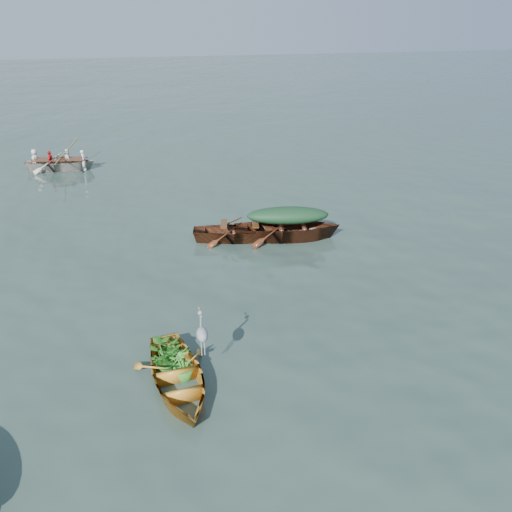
{
  "coord_description": "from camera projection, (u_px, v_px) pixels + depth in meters",
  "views": [
    {
      "loc": [
        -1.77,
        -10.27,
        6.6
      ],
      "look_at": [
        0.97,
        1.6,
        0.5
      ],
      "focal_mm": 35.0,
      "sensor_mm": 36.0,
      "label": 1
    }
  ],
  "objects": [
    {
      "name": "oars",
      "position": [
        59.0,
        159.0,
        22.23
      ],
      "size": [
        0.99,
        2.66,
        0.06
      ],
      "primitive_type": null,
      "rotation": [
        0.0,
        0.0,
        1.42
      ],
      "color": "olive",
      "rests_on": "rowed_boat"
    },
    {
      "name": "heron",
      "position": [
        203.0,
        341.0,
        9.46
      ],
      "size": [
        0.33,
        0.43,
        0.92
      ],
      "primitive_type": null,
      "rotation": [
        0.0,
        0.0,
        0.14
      ],
      "color": "#94989C",
      "rests_on": "yellow_dinghy"
    },
    {
      "name": "yellow_dinghy",
      "position": [
        178.0,
        387.0,
        9.65
      ],
      "size": [
        1.89,
        3.51,
        0.91
      ],
      "primitive_type": "imported",
      "rotation": [
        0.0,
        0.0,
        0.14
      ],
      "color": "orange",
      "rests_on": "ground"
    },
    {
      "name": "green_tarp_boat",
      "position": [
        287.0,
        239.0,
        15.84
      ],
      "size": [
        4.82,
        2.21,
        1.1
      ],
      "primitive_type": "imported",
      "rotation": [
        0.0,
        0.0,
        1.4
      ],
      "color": "#542813",
      "rests_on": "ground"
    },
    {
      "name": "thwart_benches",
      "position": [
        240.0,
        226.0,
        15.54
      ],
      "size": [
        2.13,
        1.13,
        0.04
      ],
      "primitive_type": null,
      "rotation": [
        0.0,
        0.0,
        1.38
      ],
      "color": "#462710",
      "rests_on": "open_wooden_boat"
    },
    {
      "name": "ground",
      "position": [
        232.0,
        306.0,
        12.26
      ],
      "size": [
        140.0,
        140.0,
        0.0
      ],
      "primitive_type": "plane",
      "color": "#32463D",
      "rests_on": "ground"
    },
    {
      "name": "rowed_boat",
      "position": [
        62.0,
        170.0,
        22.47
      ],
      "size": [
        4.38,
        1.9,
        1.0
      ],
      "primitive_type": "imported",
      "rotation": [
        0.0,
        0.0,
        1.42
      ],
      "color": "beige",
      "rests_on": "ground"
    },
    {
      "name": "dinghy_weeds",
      "position": [
        170.0,
        339.0,
        9.78
      ],
      "size": [
        0.82,
        0.99,
        0.6
      ],
      "primitive_type": "imported",
      "rotation": [
        0.0,
        0.0,
        0.14
      ],
      "color": "#2E6E1D",
      "rests_on": "yellow_dinghy"
    },
    {
      "name": "rowers",
      "position": [
        58.0,
        151.0,
        22.08
      ],
      "size": [
        3.1,
        1.58,
        0.76
      ],
      "primitive_type": "imported",
      "rotation": [
        0.0,
        0.0,
        1.42
      ],
      "color": "white",
      "rests_on": "rowed_boat"
    },
    {
      "name": "open_wooden_boat",
      "position": [
        240.0,
        240.0,
        15.76
      ],
      "size": [
        4.21,
        2.01,
        0.92
      ],
      "primitive_type": "imported",
      "rotation": [
        0.0,
        0.0,
        1.38
      ],
      "color": "#5A2D16",
      "rests_on": "ground"
    },
    {
      "name": "green_tarp_cover",
      "position": [
        288.0,
        215.0,
        15.47
      ],
      "size": [
        2.65,
        1.22,
        0.52
      ],
      "primitive_type": "ellipsoid",
      "rotation": [
        0.0,
        0.0,
        1.4
      ],
      "color": "#163623",
      "rests_on": "green_tarp_boat"
    }
  ]
}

